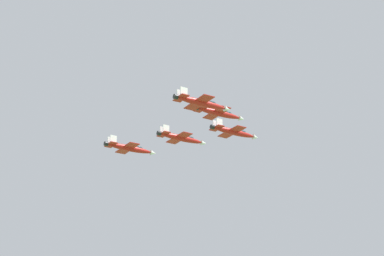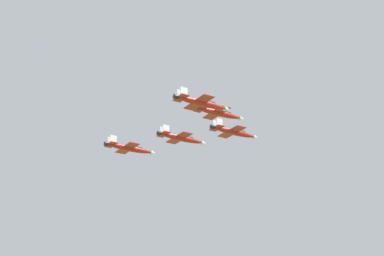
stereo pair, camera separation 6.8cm
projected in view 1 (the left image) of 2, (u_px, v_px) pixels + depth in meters
name	position (u px, v px, depth m)	size (l,w,h in m)	color
jet_lead	(234.00, 132.00, 200.13)	(10.76, 17.64, 3.71)	red
jet_left_wingman	(181.00, 138.00, 202.17)	(10.73, 17.58, 3.70)	red
jet_right_wingman	(219.00, 113.00, 185.70)	(10.27, 16.74, 3.52)	red
jet_left_outer	(130.00, 148.00, 203.69)	(10.86, 17.73, 3.73)	red
jet_right_outer	(201.00, 103.00, 170.02)	(10.51, 17.11, 3.59)	red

